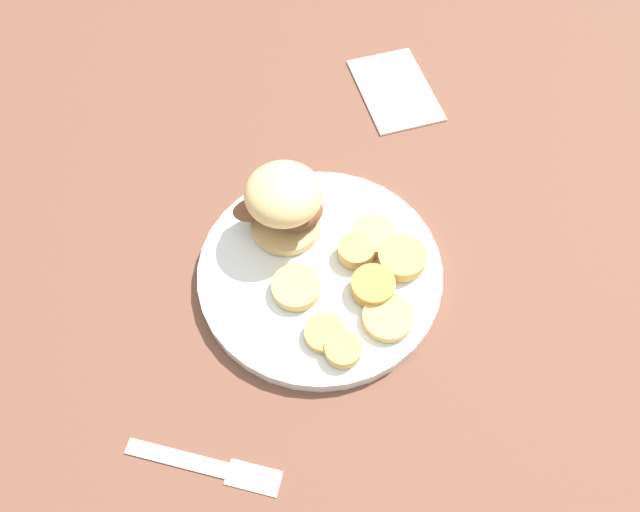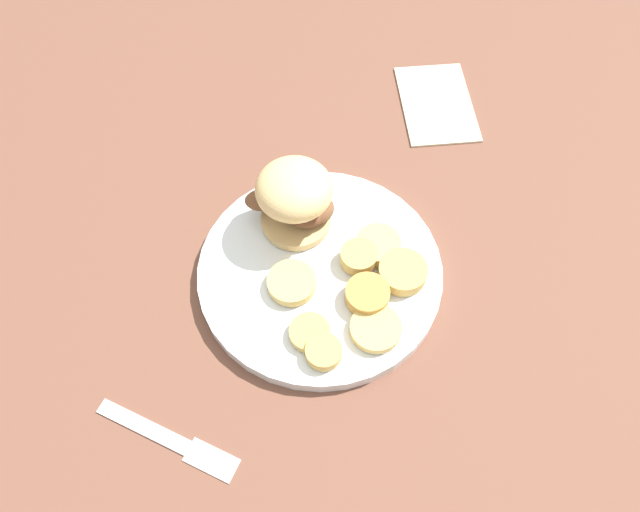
{
  "view_description": "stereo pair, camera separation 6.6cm",
  "coord_description": "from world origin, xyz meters",
  "views": [
    {
      "loc": [
        0.06,
        -0.33,
        0.61
      ],
      "look_at": [
        0.0,
        0.0,
        0.04
      ],
      "focal_mm": 35.0,
      "sensor_mm": 36.0,
      "label": 1
    },
    {
      "loc": [
        0.13,
        -0.31,
        0.61
      ],
      "look_at": [
        0.0,
        0.0,
        0.04
      ],
      "focal_mm": 35.0,
      "sensor_mm": 36.0,
      "label": 2
    }
  ],
  "objects": [
    {
      "name": "potato_round_4",
      "position": [
        0.04,
        -0.09,
        0.02
      ],
      "size": [
        0.04,
        0.04,
        0.01
      ],
      "primitive_type": "cylinder",
      "color": "tan",
      "rests_on": "dinner_plate"
    },
    {
      "name": "potato_round_7",
      "position": [
        0.09,
        0.02,
        0.03
      ],
      "size": [
        0.05,
        0.05,
        0.02
      ],
      "primitive_type": "cylinder",
      "color": "tan",
      "rests_on": "dinner_plate"
    },
    {
      "name": "potato_round_1",
      "position": [
        -0.02,
        -0.03,
        0.02
      ],
      "size": [
        0.05,
        0.05,
        0.01
      ],
      "primitive_type": "cylinder",
      "color": "#DBB766",
      "rests_on": "dinner_plate"
    },
    {
      "name": "potato_round_6",
      "position": [
        0.06,
        -0.02,
        0.03
      ],
      "size": [
        0.05,
        0.05,
        0.02
      ],
      "primitive_type": "cylinder",
      "color": "#BC8942",
      "rests_on": "dinner_plate"
    },
    {
      "name": "napkin",
      "position": [
        0.04,
        0.3,
        0.0
      ],
      "size": [
        0.15,
        0.17,
        0.01
      ],
      "primitive_type": "cube",
      "rotation": [
        0.0,
        0.0,
        2.05
      ],
      "color": "beige",
      "rests_on": "ground_plane"
    },
    {
      "name": "potato_round_3",
      "position": [
        0.08,
        -0.05,
        0.02
      ],
      "size": [
        0.05,
        0.05,
        0.01
      ],
      "primitive_type": "cylinder",
      "color": "#DBB766",
      "rests_on": "dinner_plate"
    },
    {
      "name": "potato_round_0",
      "position": [
        0.04,
        0.02,
        0.03
      ],
      "size": [
        0.04,
        0.04,
        0.02
      ],
      "primitive_type": "cylinder",
      "color": "tan",
      "rests_on": "dinner_plate"
    },
    {
      "name": "sandwich",
      "position": [
        -0.05,
        0.05,
        0.06
      ],
      "size": [
        0.11,
        0.08,
        0.09
      ],
      "color": "tan",
      "rests_on": "dinner_plate"
    },
    {
      "name": "dinner_plate",
      "position": [
        0.0,
        0.0,
        0.01
      ],
      "size": [
        0.27,
        0.27,
        0.02
      ],
      "color": "white",
      "rests_on": "ground_plane"
    },
    {
      "name": "potato_round_2",
      "position": [
        0.05,
        0.05,
        0.03
      ],
      "size": [
        0.05,
        0.05,
        0.01
      ],
      "primitive_type": "cylinder",
      "color": "#DBB766",
      "rests_on": "dinner_plate"
    },
    {
      "name": "ground_plane",
      "position": [
        0.0,
        0.0,
        0.0
      ],
      "size": [
        4.0,
        4.0,
        0.0
      ],
      "primitive_type": "plane",
      "color": "brown"
    },
    {
      "name": "potato_round_5",
      "position": [
        0.02,
        -0.08,
        0.02
      ],
      "size": [
        0.04,
        0.04,
        0.01
      ],
      "primitive_type": "cylinder",
      "color": "tan",
      "rests_on": "dinner_plate"
    },
    {
      "name": "fork",
      "position": [
        -0.07,
        -0.22,
        0.0
      ],
      "size": [
        0.15,
        0.03,
        0.0
      ],
      "color": "silver",
      "rests_on": "ground_plane"
    }
  ]
}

